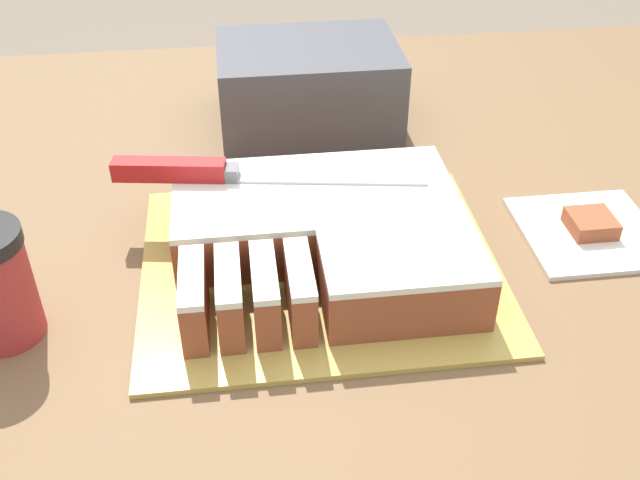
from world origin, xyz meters
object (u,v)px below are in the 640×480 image
cake (326,236)px  knife (200,171)px  brownie (591,223)px  storage_box (308,86)px  cake_board (320,266)px

cake → knife: bearing=147.5°
brownie → cake: bearing=-176.8°
cake → brownie: 0.31m
knife → storage_box: size_ratio=1.40×
cake_board → knife: bearing=144.3°
brownie → storage_box: size_ratio=0.20×
knife → storage_box: (0.15, 0.25, -0.02)m
storage_box → brownie: bearing=-47.4°
knife → brownie: bearing=0.3°
cake → brownie: (0.31, 0.02, -0.02)m
cake → storage_box: bearing=86.7°
cake_board → storage_box: bearing=85.6°
cake_board → knife: (-0.12, 0.09, 0.08)m
brownie → storage_box: bearing=132.6°
cake_board → brownie: (0.31, 0.02, 0.01)m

